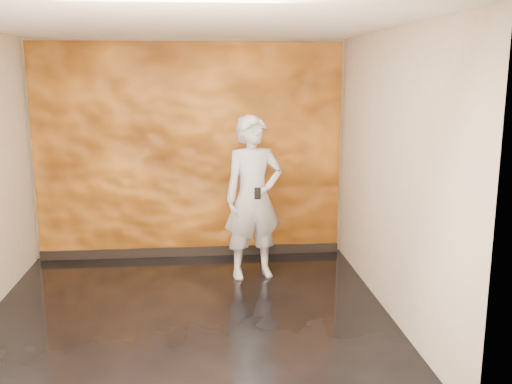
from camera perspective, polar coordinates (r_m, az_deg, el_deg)
name	(u,v)px	position (r m, az deg, el deg)	size (l,w,h in m)	color
room	(186,178)	(5.43, -7.06, 1.38)	(4.02, 4.02, 2.81)	black
feature_wall	(190,152)	(7.36, -6.64, 4.00)	(3.90, 0.06, 2.75)	orange
baseboard	(192,251)	(7.62, -6.41, -5.93)	(3.90, 0.04, 0.12)	black
man	(253,198)	(6.61, -0.26, -0.59)	(0.70, 0.46, 1.91)	#9EA3AD
phone	(258,193)	(6.35, 0.17, -0.15)	(0.07, 0.01, 0.13)	black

